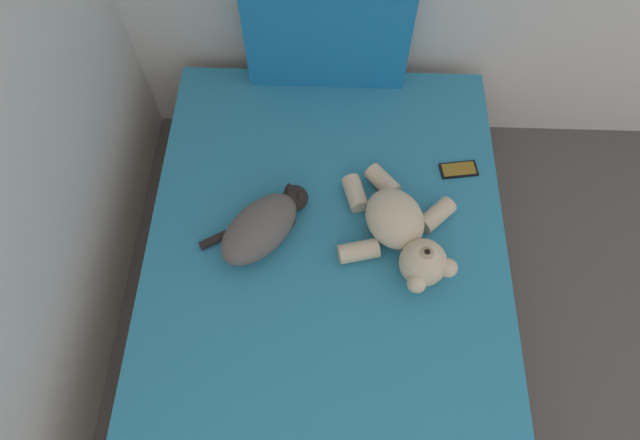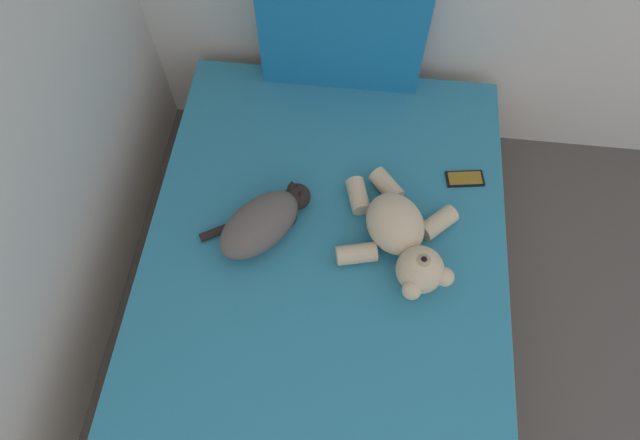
# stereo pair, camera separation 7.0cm
# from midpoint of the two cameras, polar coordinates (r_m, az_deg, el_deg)

# --- Properties ---
(bed) EXTENTS (1.39, 1.96, 0.49)m
(bed) POSITION_cam_midpoint_polar(r_m,az_deg,el_deg) (2.20, 1.21, -7.50)
(bed) COLOR olive
(bed) RESTS_ON ground_plane
(patterned_cushion) EXTENTS (0.66, 0.11, 0.49)m
(patterned_cushion) POSITION_cam_midpoint_polar(r_m,az_deg,el_deg) (2.30, 3.24, 18.84)
(patterned_cushion) COLOR #1972AD
(patterned_cushion) RESTS_ON bed
(cat) EXTENTS (0.41, 0.39, 0.15)m
(cat) POSITION_cam_midpoint_polar(r_m,az_deg,el_deg) (1.97, -4.99, -0.21)
(cat) COLOR #59514C
(cat) RESTS_ON bed
(teddy_bear) EXTENTS (0.45, 0.55, 0.18)m
(teddy_bear) POSITION_cam_midpoint_polar(r_m,az_deg,el_deg) (1.96, 9.62, -1.84)
(teddy_bear) COLOR beige
(teddy_bear) RESTS_ON bed
(cell_phone) EXTENTS (0.16, 0.09, 0.01)m
(cell_phone) POSITION_cam_midpoint_polar(r_m,az_deg,el_deg) (2.22, 15.91, 4.19)
(cell_phone) COLOR black
(cell_phone) RESTS_ON bed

